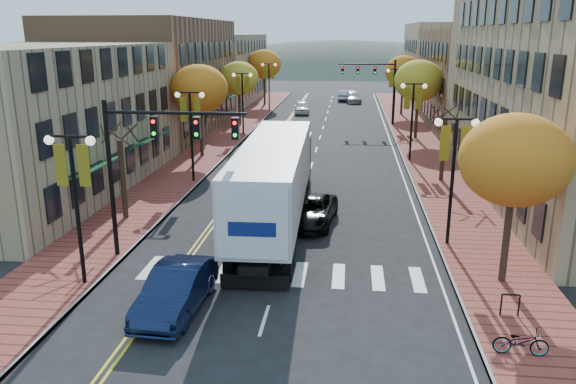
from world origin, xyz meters
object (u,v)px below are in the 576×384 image
(semi_truck, at_px, (277,174))
(black_suv, at_px, (310,211))
(navy_sedan, at_px, (176,290))
(bicycle, at_px, (521,342))

(semi_truck, xyz_separation_m, black_suv, (1.79, -0.15, -1.90))
(semi_truck, xyz_separation_m, navy_sedan, (-2.31, -10.25, -1.81))
(semi_truck, relative_size, black_suv, 3.48)
(bicycle, bearing_deg, semi_truck, 39.71)
(bicycle, bearing_deg, navy_sedan, 83.46)
(semi_truck, bearing_deg, navy_sedan, -104.15)
(semi_truck, relative_size, bicycle, 10.92)
(black_suv, relative_size, bicycle, 3.14)
(black_suv, bearing_deg, bicycle, -52.77)
(semi_truck, distance_m, navy_sedan, 10.66)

